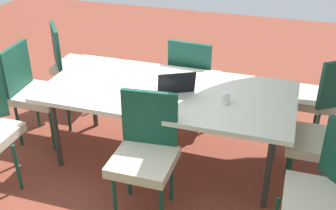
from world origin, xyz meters
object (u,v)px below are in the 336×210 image
at_px(dining_table, 168,95).
at_px(chair_north, 145,150).
at_px(chair_west, 326,137).
at_px(cup, 226,98).
at_px(chair_northwest, 327,191).
at_px(laptop, 175,87).
at_px(chair_south, 193,77).
at_px(chair_southeast, 72,62).
at_px(chair_east, 34,89).
at_px(chair_southwest, 326,97).

bearing_deg(dining_table, chair_north, 92.33).
relative_size(dining_table, chair_west, 2.22).
distance_m(chair_north, cup, 0.79).
distance_m(dining_table, chair_northwest, 1.53).
xyz_separation_m(laptop, cup, (-0.45, 0.07, 0.00)).
relative_size(chair_north, chair_south, 1.00).
distance_m(dining_table, chair_north, 0.67).
xyz_separation_m(dining_table, chair_west, (-1.33, 0.04, -0.15)).
distance_m(chair_southeast, chair_east, 0.72).
bearing_deg(chair_east, chair_north, -119.34).
xyz_separation_m(chair_south, chair_east, (1.42, 0.74, 0.00)).
bearing_deg(laptop, chair_west, 150.42).
xyz_separation_m(chair_north, cup, (-0.49, -0.57, 0.25)).
distance_m(chair_east, cup, 1.92).
xyz_separation_m(chair_northwest, laptop, (1.27, -0.71, 0.24)).
xyz_separation_m(chair_southeast, chair_east, (0.02, 0.72, 0.00)).
distance_m(chair_west, chair_north, 1.44).
distance_m(dining_table, laptop, 0.12).
bearing_deg(cup, chair_west, -176.75).
bearing_deg(chair_east, laptop, -95.07).
height_order(chair_northwest, cup, chair_northwest).
relative_size(chair_southwest, laptop, 2.46).
distance_m(dining_table, chair_southwest, 1.52).
distance_m(chair_southeast, chair_south, 1.40).
relative_size(chair_southwest, chair_west, 1.00).
relative_size(chair_southwest, chair_south, 1.00).
distance_m(chair_southeast, laptop, 1.63).
bearing_deg(chair_north, chair_southeast, 130.30).
height_order(chair_west, chair_south, same).
relative_size(dining_table, chair_south, 2.22).
bearing_deg(chair_west, cup, -88.36).
bearing_deg(chair_west, chair_south, -122.65).
bearing_deg(chair_north, dining_table, 87.36).
bearing_deg(chair_southwest, dining_table, -9.49).
height_order(chair_southwest, chair_northwest, same).
distance_m(chair_southwest, chair_south, 1.31).
relative_size(chair_south, laptop, 2.46).
xyz_separation_m(chair_southwest, laptop, (1.28, 0.71, 0.24)).
xyz_separation_m(chair_southeast, cup, (-1.88, 0.81, 0.25)).
relative_size(dining_table, chair_east, 2.22).
height_order(chair_east, cup, chair_east).
bearing_deg(cup, chair_east, -2.60).
xyz_separation_m(chair_north, chair_east, (1.41, -0.65, 0.00)).
bearing_deg(chair_west, chair_southeast, -107.40).
xyz_separation_m(dining_table, chair_south, (-0.04, -0.73, -0.15)).
xyz_separation_m(chair_west, chair_north, (1.31, 0.61, 0.00)).
bearing_deg(cup, chair_north, 48.91).
bearing_deg(chair_south, chair_southeast, 4.47).
xyz_separation_m(chair_southwest, chair_east, (2.73, 0.70, 0.00)).
height_order(chair_southwest, chair_west, same).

